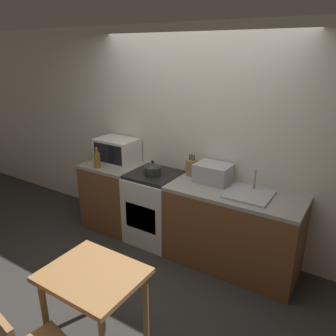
# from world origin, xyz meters

# --- Properties ---
(ground_plane) EXTENTS (16.00, 16.00, 0.00)m
(ground_plane) POSITION_xyz_m (0.00, 0.00, 0.00)
(ground_plane) COLOR #33302D
(wall_back) EXTENTS (10.00, 0.06, 2.60)m
(wall_back) POSITION_xyz_m (0.00, 1.03, 1.30)
(wall_back) COLOR silver
(wall_back) RESTS_ON ground_plane
(counter_left_run) EXTENTS (0.73, 0.62, 0.90)m
(counter_left_run) POSITION_xyz_m (-1.03, 0.69, 0.45)
(counter_left_run) COLOR brown
(counter_left_run) RESTS_ON ground_plane
(counter_right_run) EXTENTS (1.45, 0.62, 0.90)m
(counter_right_run) POSITION_xyz_m (0.67, 0.69, 0.45)
(counter_right_run) COLOR brown
(counter_right_run) RESTS_ON ground_plane
(stove_range) EXTENTS (0.60, 0.62, 0.90)m
(stove_range) POSITION_xyz_m (-0.36, 0.69, 0.45)
(stove_range) COLOR silver
(stove_range) RESTS_ON ground_plane
(kettle) EXTENTS (0.20, 0.20, 0.18)m
(kettle) POSITION_xyz_m (-0.35, 0.64, 0.98)
(kettle) COLOR #2D2D2D
(kettle) RESTS_ON stove_range
(microwave) EXTENTS (0.53, 0.38, 0.32)m
(microwave) POSITION_xyz_m (-1.03, 0.79, 1.06)
(microwave) COLOR silver
(microwave) RESTS_ON counter_left_run
(bottle) EXTENTS (0.08, 0.08, 0.27)m
(bottle) POSITION_xyz_m (-1.08, 0.47, 1.00)
(bottle) COLOR olive
(bottle) RESTS_ON counter_left_run
(knife_block) EXTENTS (0.11, 0.10, 0.26)m
(knife_block) POSITION_xyz_m (0.05, 0.88, 1.00)
(knife_block) COLOR #9E7042
(knife_block) RESTS_ON counter_right_run
(toaster_oven) EXTENTS (0.39, 0.30, 0.21)m
(toaster_oven) POSITION_xyz_m (0.35, 0.83, 1.00)
(toaster_oven) COLOR #ADAFB5
(toaster_oven) RESTS_ON counter_right_run
(sink_basin) EXTENTS (0.46, 0.43, 0.24)m
(sink_basin) POSITION_xyz_m (0.82, 0.70, 0.92)
(sink_basin) COLOR #ADAFB5
(sink_basin) RESTS_ON counter_right_run
(dining_table) EXTENTS (0.74, 0.60, 0.73)m
(dining_table) POSITION_xyz_m (0.18, -0.92, 0.60)
(dining_table) COLOR #9E7042
(dining_table) RESTS_ON ground_plane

